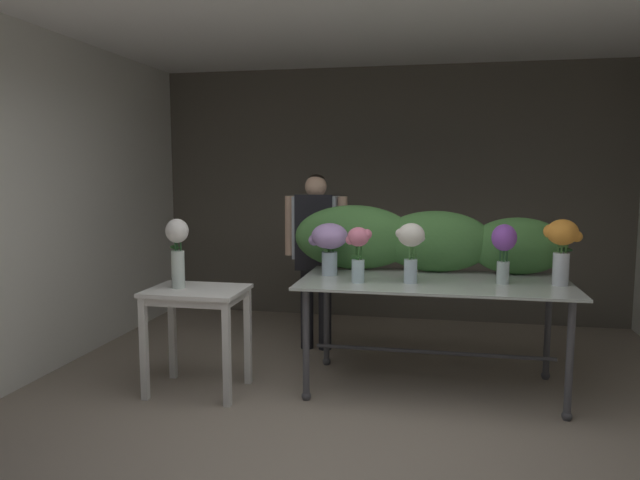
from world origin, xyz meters
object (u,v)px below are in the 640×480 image
(florist, at_px, (316,243))
(vase_sunset_lilies, at_px, (562,244))
(side_table_white, at_px, (197,304))
(vase_violet_tulips, at_px, (504,246))
(vase_ivory_roses, at_px, (411,245))
(display_table_glass, at_px, (434,296))
(vase_white_roses_tall, at_px, (177,248))
(vase_rosy_carnations, at_px, (358,249))
(vase_lilac_dahlias, at_px, (329,242))

(florist, bearing_deg, vase_sunset_lilies, -23.32)
(side_table_white, distance_m, florist, 1.43)
(vase_violet_tulips, height_order, vase_ivory_roses, vase_ivory_roses)
(display_table_glass, bearing_deg, vase_ivory_roses, -140.99)
(vase_violet_tulips, xyz_separation_m, vase_white_roses_tall, (-2.38, -0.35, -0.03))
(vase_violet_tulips, height_order, vase_sunset_lilies, vase_sunset_lilies)
(florist, bearing_deg, vase_ivory_roses, -46.78)
(display_table_glass, distance_m, florist, 1.39)
(vase_rosy_carnations, relative_size, vase_sunset_lilies, 0.86)
(side_table_white, bearing_deg, display_table_glass, 12.67)
(side_table_white, distance_m, vase_lilac_dahlias, 1.12)
(florist, relative_size, vase_violet_tulips, 3.75)
(florist, relative_size, vase_ivory_roses, 3.71)
(side_table_white, height_order, vase_ivory_roses, vase_ivory_roses)
(florist, xyz_separation_m, vase_lilac_dahlias, (0.27, -0.76, 0.11))
(vase_lilac_dahlias, bearing_deg, side_table_white, -153.67)
(vase_sunset_lilies, relative_size, vase_white_roses_tall, 0.92)
(florist, xyz_separation_m, vase_violet_tulips, (1.57, -0.87, 0.12))
(vase_lilac_dahlias, relative_size, vase_rosy_carnations, 1.00)
(display_table_glass, bearing_deg, vase_rosy_carnations, -160.40)
(florist, height_order, vase_ivory_roses, florist)
(florist, bearing_deg, side_table_white, -118.29)
(vase_lilac_dahlias, relative_size, vase_ivory_roses, 0.93)
(display_table_glass, bearing_deg, vase_violet_tulips, -4.44)
(display_table_glass, bearing_deg, vase_sunset_lilies, -1.28)
(vase_lilac_dahlias, height_order, vase_violet_tulips, vase_violet_tulips)
(vase_violet_tulips, bearing_deg, side_table_white, -171.00)
(vase_rosy_carnations, height_order, vase_sunset_lilies, vase_sunset_lilies)
(display_table_glass, xyz_separation_m, florist, (-1.08, 0.83, 0.28))
(vase_rosy_carnations, bearing_deg, vase_lilac_dahlias, 135.63)
(vase_ivory_roses, bearing_deg, vase_violet_tulips, 8.67)
(vase_violet_tulips, relative_size, vase_ivory_roses, 0.99)
(vase_sunset_lilies, bearing_deg, vase_ivory_roses, -173.59)
(vase_violet_tulips, distance_m, vase_sunset_lilies, 0.40)
(florist, xyz_separation_m, vase_sunset_lilies, (1.97, -0.85, 0.14))
(side_table_white, distance_m, vase_rosy_carnations, 1.28)
(side_table_white, xyz_separation_m, vase_rosy_carnations, (1.19, 0.20, 0.42))
(vase_lilac_dahlias, relative_size, vase_sunset_lilies, 0.86)
(florist, relative_size, vase_lilac_dahlias, 3.98)
(florist, relative_size, vase_rosy_carnations, 3.99)
(vase_ivory_roses, relative_size, vase_sunset_lilies, 0.93)
(florist, distance_m, vase_violet_tulips, 1.80)
(side_table_white, bearing_deg, vase_rosy_carnations, 9.32)
(florist, bearing_deg, vase_white_roses_tall, -123.35)
(vase_sunset_lilies, bearing_deg, florist, 156.68)
(vase_violet_tulips, xyz_separation_m, vase_sunset_lilies, (0.40, 0.02, 0.03))
(side_table_white, distance_m, vase_white_roses_tall, 0.45)
(vase_white_roses_tall, bearing_deg, vase_lilac_dahlias, 23.09)
(vase_rosy_carnations, bearing_deg, vase_sunset_lilies, 6.97)
(florist, distance_m, vase_white_roses_tall, 1.46)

